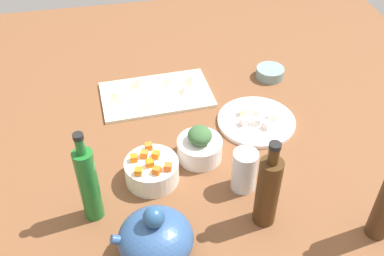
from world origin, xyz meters
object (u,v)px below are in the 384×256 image
object	(u,v)px
bowl_greens	(200,149)
drinking_glass_0	(244,170)
bowl_small_side	(270,73)
bottle_2	(88,183)
bottle_1	(268,190)
cutting_board	(156,95)
bowl_carrots	(152,171)
plate_tofu	(256,121)
teapot	(155,238)

from	to	relation	value
bowl_greens	drinking_glass_0	world-z (taller)	drinking_glass_0
bowl_small_side	bottle_2	xyz separation A→B (cm)	(61.31, 48.18, 9.28)
bowl_greens	drinking_glass_0	bearing A→B (deg)	123.95
bottle_1	drinking_glass_0	distance (cm)	12.16
cutting_board	bowl_greens	size ratio (longest dim) A/B	2.86
bowl_small_side	bottle_1	size ratio (longest dim) A/B	0.38
bowl_small_side	bowl_carrots	bearing A→B (deg)	40.63
bowl_small_side	drinking_glass_0	distance (cm)	52.29
plate_tofu	drinking_glass_0	world-z (taller)	drinking_glass_0
bowl_greens	bottle_2	world-z (taller)	bottle_2
drinking_glass_0	teapot	bearing A→B (deg)	32.31
plate_tofu	bowl_greens	bearing A→B (deg)	28.87
drinking_glass_0	bottle_2	bearing A→B (deg)	2.33
cutting_board	drinking_glass_0	distance (cm)	46.88
bowl_greens	bottle_1	distance (cm)	27.29
bowl_carrots	bottle_2	xyz separation A→B (cm)	(15.37, 8.76, 7.95)
cutting_board	drinking_glass_0	xyz separation A→B (cm)	(-16.48, 43.56, 5.37)
bowl_carrots	drinking_glass_0	distance (cm)	23.92
cutting_board	plate_tofu	distance (cm)	34.02
cutting_board	bottle_2	bearing A→B (deg)	64.49
plate_tofu	bowl_carrots	xyz separation A→B (cm)	(33.93, 16.70, 2.48)
bowl_small_side	bottle_2	distance (cm)	78.52
bowl_carrots	bottle_2	size ratio (longest dim) A/B	0.54
bowl_greens	bowl_small_side	xyz separation A→B (cm)	(-31.98, -33.73, -1.22)
cutting_board	teapot	xyz separation A→B (cm)	(8.28, 59.22, 5.31)
plate_tofu	bowl_small_side	distance (cm)	25.72
bowl_carrots	bottle_1	size ratio (longest dim) A/B	0.57
cutting_board	bottle_2	xyz separation A→B (cm)	(21.53, 45.11, 10.53)
bowl_small_side	bottle_1	xyz separation A→B (cm)	(21.38, 57.77, 8.59)
teapot	bottle_2	distance (cm)	20.05
bowl_carrots	bowl_small_side	world-z (taller)	bowl_carrots
bottle_2	plate_tofu	bearing A→B (deg)	-152.69
bowl_carrots	bottle_2	world-z (taller)	bottle_2
plate_tofu	bottle_2	distance (cm)	56.46
cutting_board	bottle_2	size ratio (longest dim) A/B	1.36
cutting_board	bowl_carrots	distance (cm)	36.96
bowl_greens	teapot	xyz separation A→B (cm)	(16.08, 28.56, 2.84)
cutting_board	bowl_small_side	bearing A→B (deg)	-175.59
bowl_small_side	drinking_glass_0	world-z (taller)	drinking_glass_0
plate_tofu	bottle_1	world-z (taller)	bottle_1
bowl_small_side	teapot	distance (cm)	78.78
cutting_board	plate_tofu	size ratio (longest dim) A/B	1.50
teapot	bottle_2	world-z (taller)	bottle_2
bowl_small_side	drinking_glass_0	size ratio (longest dim) A/B	0.81
plate_tofu	bottle_2	xyz separation A→B (cm)	(49.30, 25.46, 10.43)
cutting_board	plate_tofu	bearing A→B (deg)	144.73
bowl_small_side	teapot	bearing A→B (deg)	52.34
bowl_carrots	drinking_glass_0	xyz separation A→B (cm)	(-22.64, 7.21, 2.79)
bowl_greens	drinking_glass_0	xyz separation A→B (cm)	(-8.69, 12.90, 2.90)
bottle_1	bowl_greens	bearing A→B (deg)	-66.20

